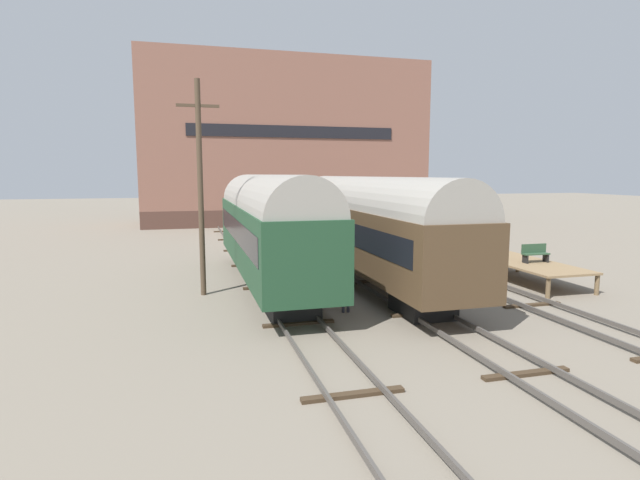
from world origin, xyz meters
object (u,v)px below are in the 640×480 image
Objects in this scene: bench at (535,253)px; utility_pole at (200,186)px; train_car_green at (268,224)px; person_worker at (346,285)px; train_car_brown at (371,224)px.

utility_pole is (-15.95, 1.67, 3.34)m from bench.
bench is at bearing -11.81° from train_car_green.
utility_pole is (-3.11, -1.01, 1.83)m from train_car_green.
utility_pole reaches higher than train_car_green.
bench is 0.15× the size of utility_pole.
utility_pole reaches higher than bench.
person_worker is 0.19× the size of utility_pole.
person_worker is at bearing -165.79° from bench.
train_car_green is 6.11m from person_worker.
bench is at bearing -5.99° from utility_pole.
train_car_green is 1.73× the size of utility_pole.
train_car_green is (-4.88, 0.84, 0.06)m from train_car_brown.
utility_pole is at bearing -178.76° from train_car_brown.
train_car_green is at bearing 170.27° from train_car_brown.
train_car_brown is 5.64m from person_worker.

